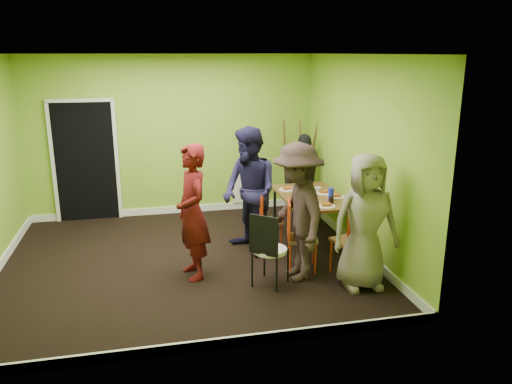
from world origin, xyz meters
TOP-DOWN VIEW (x-y plane):
  - ground at (0.00, 0.00)m, footprint 5.00×5.00m
  - room_walls at (-0.02, 0.04)m, footprint 5.04×4.54m
  - dining_table at (1.91, 0.31)m, footprint 0.90×1.50m
  - chair_left_far at (1.12, 0.18)m, footprint 0.45×0.45m
  - chair_left_near at (1.41, -0.58)m, footprint 0.47×0.47m
  - chair_back_end at (2.04, 1.39)m, footprint 0.56×0.61m
  - chair_front_end at (2.07, -0.96)m, footprint 0.49×0.49m
  - chair_bentwood at (0.92, -1.00)m, footprint 0.52×0.53m
  - easel at (2.20, 1.90)m, footprint 0.68×0.64m
  - plate_near_left at (1.64, 0.69)m, footprint 0.26×0.26m
  - plate_near_right at (1.67, -0.12)m, footprint 0.26×0.26m
  - plate_far_back at (1.91, 0.79)m, footprint 0.24×0.24m
  - plate_far_front at (1.93, -0.26)m, footprint 0.26×0.26m
  - plate_wall_back at (2.13, 0.38)m, footprint 0.24×0.24m
  - plate_wall_front at (2.23, 0.14)m, footprint 0.26×0.26m
  - thermos at (1.80, 0.29)m, footprint 0.06×0.06m
  - blue_bottle at (2.10, -0.00)m, footprint 0.08×0.08m
  - orange_bottle at (1.84, 0.45)m, footprint 0.04×0.04m
  - glass_mid at (1.75, 0.52)m, footprint 0.07×0.07m
  - glass_back at (2.05, 0.76)m, footprint 0.07×0.07m
  - glass_front at (2.05, -0.15)m, footprint 0.07×0.07m
  - cup_a at (1.75, 0.06)m, footprint 0.12×0.12m
  - cup_b at (2.05, 0.43)m, footprint 0.10×0.10m
  - person_standing at (0.05, -0.50)m, footprint 0.54×0.71m
  - person_left_far at (0.92, 0.12)m, footprint 0.98×1.09m
  - person_left_near at (1.34, -0.83)m, footprint 0.75×1.19m
  - person_back_end at (2.21, 1.57)m, footprint 0.94×0.69m
  - person_front_end at (2.06, -1.25)m, footprint 0.84×0.56m

SIDE VIEW (x-z plane):
  - ground at x=0.00m, z-range 0.00..0.00m
  - chair_left_far at x=1.12m, z-range 0.05..0.94m
  - chair_bentwood at x=0.92m, z-range 0.05..1.01m
  - chair_left_near at x=1.41m, z-range 0.06..1.00m
  - chair_front_end at x=2.07m, z-range 0.06..1.05m
  - dining_table at x=1.91m, z-range 0.32..1.07m
  - chair_back_end at x=2.04m, z-range 0.21..1.25m
  - person_back_end at x=2.21m, z-range 0.00..1.48m
  - plate_near_left at x=1.64m, z-range 0.75..0.76m
  - plate_near_right at x=1.67m, z-range 0.75..0.76m
  - plate_far_back at x=1.91m, z-range 0.75..0.76m
  - plate_far_front at x=1.93m, z-range 0.75..0.76m
  - plate_wall_back at x=2.13m, z-range 0.75..0.76m
  - plate_wall_front at x=2.23m, z-range 0.75..0.76m
  - orange_bottle at x=1.84m, z-range 0.75..0.83m
  - glass_mid at x=1.75m, z-range 0.75..0.84m
  - cup_b at x=2.05m, z-range 0.75..0.84m
  - glass_back at x=2.05m, z-range 0.75..0.84m
  - cup_a at x=1.75m, z-range 0.75..0.85m
  - glass_front at x=2.05m, z-range 0.75..0.85m
  - easel at x=2.20m, z-range -0.01..1.68m
  - blue_bottle at x=2.10m, z-range 0.75..0.94m
  - person_front_end at x=2.06m, z-range 0.00..1.69m
  - thermos at x=1.80m, z-range 0.75..0.95m
  - person_standing at x=0.05m, z-range 0.00..1.74m
  - person_left_near at x=1.34m, z-range 0.00..1.77m
  - person_left_far at x=0.92m, z-range 0.00..1.84m
  - room_walls at x=-0.02m, z-range -0.42..2.40m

